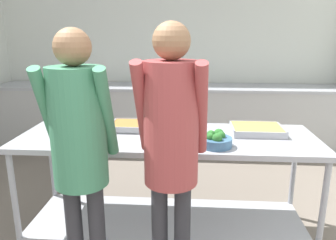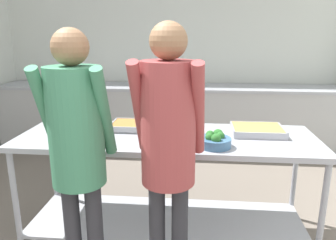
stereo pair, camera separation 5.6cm
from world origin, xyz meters
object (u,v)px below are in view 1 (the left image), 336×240
object	(u,v)px
plate_stack	(177,134)
sauce_pan	(75,131)
serving_tray_roast	(257,130)
water_bottle	(64,76)
guest_serving_right	(79,139)
broccoli_bowl	(216,140)
serving_tray_vegetables	(135,126)
guest_serving_left	(171,136)

from	to	relation	value
plate_stack	sauce_pan	bearing A→B (deg)	-176.04
serving_tray_roast	water_bottle	world-z (taller)	water_bottle
guest_serving_right	serving_tray_roast	bearing A→B (deg)	33.49
broccoli_bowl	guest_serving_right	xyz separation A→B (m)	(-0.83, -0.43, 0.14)
serving_tray_vegetables	plate_stack	distance (m)	0.40
serving_tray_vegetables	serving_tray_roast	distance (m)	1.00
sauce_pan	serving_tray_roast	xyz separation A→B (m)	(1.42, 0.20, -0.02)
sauce_pan	water_bottle	xyz separation A→B (m)	(-0.91, 2.18, 0.13)
serving_tray_roast	guest_serving_left	size ratio (longest dim) A/B	0.24
broccoli_bowl	water_bottle	world-z (taller)	water_bottle
guest_serving_left	guest_serving_right	bearing A→B (deg)	-177.48
sauce_pan	plate_stack	xyz separation A→B (m)	(0.79, 0.05, -0.02)
broccoli_bowl	guest_serving_left	world-z (taller)	guest_serving_left
serving_tray_roast	guest_serving_right	world-z (taller)	guest_serving_right
plate_stack	serving_tray_roast	world-z (taller)	serving_tray_roast
broccoli_bowl	water_bottle	distance (m)	3.06
serving_tray_roast	guest_serving_right	xyz separation A→B (m)	(-1.18, -0.78, 0.16)
guest_serving_left	sauce_pan	bearing A→B (deg)	144.31
water_bottle	serving_tray_roast	bearing A→B (deg)	-40.35
serving_tray_vegetables	broccoli_bowl	distance (m)	0.75
broccoli_bowl	guest_serving_left	xyz separation A→B (m)	(-0.29, -0.41, 0.16)
serving_tray_roast	guest_serving_right	bearing A→B (deg)	-146.51
water_bottle	plate_stack	bearing A→B (deg)	-51.40
sauce_pan	serving_tray_vegetables	distance (m)	0.49
sauce_pan	plate_stack	world-z (taller)	sauce_pan
broccoli_bowl	serving_tray_roast	distance (m)	0.50
serving_tray_vegetables	guest_serving_left	bearing A→B (deg)	-66.06
sauce_pan	broccoli_bowl	bearing A→B (deg)	-7.96
serving_tray_roast	sauce_pan	bearing A→B (deg)	-172.14
guest_serving_left	guest_serving_right	world-z (taller)	guest_serving_left
plate_stack	serving_tray_vegetables	bearing A→B (deg)	153.35
serving_tray_roast	guest_serving_left	distance (m)	1.01
sauce_pan	plate_stack	distance (m)	0.79
sauce_pan	guest_serving_right	size ratio (longest dim) A/B	0.24
serving_tray_roast	plate_stack	bearing A→B (deg)	-167.43
sauce_pan	plate_stack	size ratio (longest dim) A/B	1.54
guest_serving_right	sauce_pan	bearing A→B (deg)	112.62
sauce_pan	guest_serving_right	distance (m)	0.65
sauce_pan	broccoli_bowl	xyz separation A→B (m)	(1.07, -0.15, -0.00)
sauce_pan	serving_tray_roast	distance (m)	1.44
serving_tray_vegetables	broccoli_bowl	bearing A→B (deg)	-30.85
serving_tray_roast	water_bottle	distance (m)	3.07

